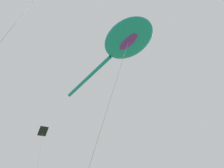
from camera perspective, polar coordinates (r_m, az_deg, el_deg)
name	(u,v)px	position (r m, az deg, el deg)	size (l,w,h in m)	color
big_show_kite	(126,41)	(17.67, 3.51, 10.61)	(4.57, 10.28, 16.95)	#1E8CBF
small_kite_bird_shape	(42,137)	(26.02, -17.05, -12.45)	(1.81, 1.10, 16.39)	black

